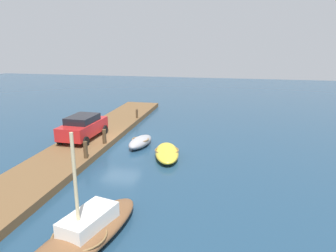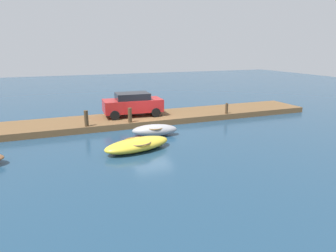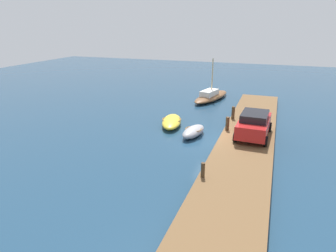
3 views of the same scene
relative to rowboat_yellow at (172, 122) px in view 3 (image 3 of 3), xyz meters
The scene contains 9 objects.
ground_plane 4.29m from the rowboat_yellow, 118.19° to the right, with size 84.00×84.00×0.00m, color navy.
dock_platform 6.18m from the rowboat_yellow, 109.07° to the right, with size 26.13×3.45×0.41m, color brown.
rowboat_yellow is the anchor object (origin of this frame).
dinghy_grey 2.76m from the rowboat_yellow, 127.53° to the right, with size 2.84×1.53×0.69m.
sailboat_brown 9.19m from the rowboat_yellow, ahead, with size 6.65×3.32×4.19m.
mooring_post_west 9.15m from the rowboat_yellow, 151.45° to the right, with size 0.20×0.20×0.76m, color #47331E.
mooring_post_mid_west 4.46m from the rowboat_yellow, 99.61° to the right, with size 0.25×0.25×0.95m, color #47331E.
mooring_post_mid_east 4.84m from the rowboat_yellow, 65.29° to the right, with size 0.25×0.25×0.99m, color #47331E.
parked_car 6.42m from the rowboat_yellow, 102.89° to the right, with size 4.16×2.21×1.64m.
Camera 3 is at (-19.11, -3.48, 7.59)m, focal length 32.66 mm.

